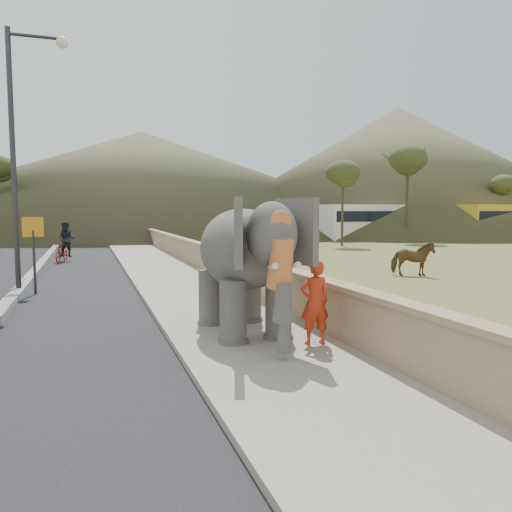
{
  "coord_description": "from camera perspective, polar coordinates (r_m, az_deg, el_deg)",
  "views": [
    {
      "loc": [
        -2.95,
        -4.92,
        2.6
      ],
      "look_at": [
        0.2,
        4.35,
        1.7
      ],
      "focal_mm": 35.0,
      "sensor_mm": 36.0,
      "label": 1
    }
  ],
  "objects": [
    {
      "name": "distant_car",
      "position": [
        45.31,
        7.89,
        2.81
      ],
      "size": [
        4.55,
        2.98,
        1.44
      ],
      "primitive_type": "imported",
      "rotation": [
        0.0,
        0.0,
        1.24
      ],
      "color": "#B6B7BE",
      "rests_on": "ground"
    },
    {
      "name": "walkway",
      "position": [
        15.42,
        -7.48,
        -4.22
      ],
      "size": [
        3.0,
        120.0,
        0.15
      ],
      "primitive_type": "cube",
      "color": "#9E9687",
      "rests_on": "ground"
    },
    {
      "name": "ground",
      "position": [
        6.3,
        11.73,
        -19.24
      ],
      "size": [
        160.0,
        160.0,
        0.0
      ],
      "primitive_type": "plane",
      "color": "olive",
      "rests_on": "ground"
    },
    {
      "name": "elephant_and_man",
      "position": [
        10.04,
        -1.44,
        -1.32
      ],
      "size": [
        2.19,
        3.66,
        2.62
      ],
      "color": "#615B58",
      "rests_on": "ground"
    },
    {
      "name": "cow",
      "position": [
        20.64,
        17.45,
        -0.33
      ],
      "size": [
        1.77,
        1.43,
        1.36
      ],
      "primitive_type": "imported",
      "rotation": [
        0.0,
        0.0,
        1.06
      ],
      "color": "brown",
      "rests_on": "ground"
    },
    {
      "name": "motorcyclist",
      "position": [
        26.77,
        -21.08,
        1.06
      ],
      "size": [
        1.27,
        1.94,
        2.06
      ],
      "color": "maroon",
      "rests_on": "ground"
    },
    {
      "name": "bus_white",
      "position": [
        46.02,
        13.8,
        3.78
      ],
      "size": [
        11.2,
        3.6,
        3.1
      ],
      "primitive_type": "cube",
      "rotation": [
        0.0,
        0.0,
        1.67
      ],
      "color": "white",
      "rests_on": "ground"
    },
    {
      "name": "signboard",
      "position": [
        16.57,
        -24.09,
        1.48
      ],
      "size": [
        0.6,
        0.08,
        2.4
      ],
      "color": "#2D2D33",
      "rests_on": "ground"
    },
    {
      "name": "lamppost",
      "position": [
        17.03,
        -25.05,
        12.43
      ],
      "size": [
        1.76,
        0.36,
        8.0
      ],
      "color": "#2A2A2F",
      "rests_on": "ground"
    },
    {
      "name": "parapet",
      "position": [
        15.75,
        -1.6,
        -2.24
      ],
      "size": [
        0.3,
        120.0,
        1.1
      ],
      "primitive_type": "cube",
      "color": "tan",
      "rests_on": "ground"
    },
    {
      "name": "trees",
      "position": [
        34.28,
        -9.0,
        7.11
      ],
      "size": [
        46.5,
        43.66,
        8.16
      ],
      "color": "#473828",
      "rests_on": "ground"
    },
    {
      "name": "hill_far",
      "position": [
        75.47,
        -12.8,
        8.45
      ],
      "size": [
        80.0,
        80.0,
        14.0
      ],
      "primitive_type": "cone",
      "color": "brown",
      "rests_on": "ground"
    },
    {
      "name": "median",
      "position": [
        15.27,
        -26.28,
        -4.69
      ],
      "size": [
        0.35,
        120.0,
        0.22
      ],
      "primitive_type": "cube",
      "color": "black",
      "rests_on": "ground"
    },
    {
      "name": "hill_right",
      "position": [
        69.18,
        15.82,
        9.52
      ],
      "size": [
        56.0,
        56.0,
        16.0
      ],
      "primitive_type": "cone",
      "color": "brown",
      "rests_on": "ground"
    },
    {
      "name": "road",
      "position": [
        15.28,
        -26.27,
        -5.04
      ],
      "size": [
        7.0,
        120.0,
        0.03
      ],
      "primitive_type": "cube",
      "color": "black",
      "rests_on": "ground"
    }
  ]
}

